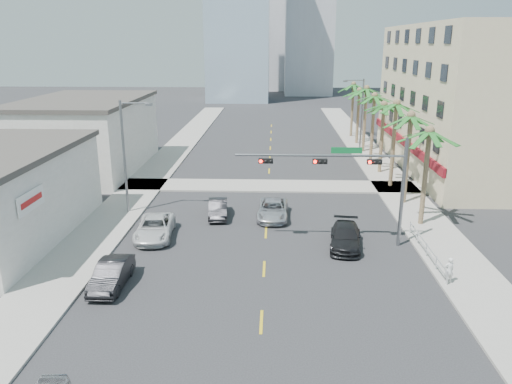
{
  "coord_description": "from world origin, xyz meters",
  "views": [
    {
      "loc": [
        0.56,
        -23.68,
        13.25
      ],
      "look_at": [
        -0.67,
        8.6,
        3.5
      ],
      "focal_mm": 35.0,
      "sensor_mm": 36.0,
      "label": 1
    }
  ],
  "objects_px": {
    "car_lane_left": "(218,209)",
    "car_parked_far": "(155,228)",
    "traffic_signal_mast": "(355,173)",
    "car_parked_mid": "(111,274)",
    "car_lane_right": "(345,237)",
    "pedestrian": "(449,270)",
    "car_lane_center": "(273,210)"
  },
  "relations": [
    {
      "from": "car_lane_left",
      "to": "car_lane_right",
      "type": "distance_m",
      "value": 10.84
    },
    {
      "from": "car_parked_far",
      "to": "car_lane_left",
      "type": "relative_size",
      "value": 1.28
    },
    {
      "from": "car_lane_right",
      "to": "pedestrian",
      "type": "distance_m",
      "value": 7.39
    },
    {
      "from": "car_parked_mid",
      "to": "car_lane_left",
      "type": "height_order",
      "value": "car_parked_mid"
    },
    {
      "from": "car_parked_far",
      "to": "car_lane_right",
      "type": "xyz_separation_m",
      "value": [
        13.18,
        -1.15,
        -0.02
      ]
    },
    {
      "from": "traffic_signal_mast",
      "to": "car_parked_far",
      "type": "relative_size",
      "value": 2.12
    },
    {
      "from": "car_lane_left",
      "to": "pedestrian",
      "type": "distance_m",
      "value": 18.08
    },
    {
      "from": "car_parked_mid",
      "to": "car_lane_center",
      "type": "relative_size",
      "value": 0.88
    },
    {
      "from": "car_lane_right",
      "to": "pedestrian",
      "type": "xyz_separation_m",
      "value": [
        5.08,
        -5.37,
        0.21
      ]
    },
    {
      "from": "car_parked_far",
      "to": "pedestrian",
      "type": "height_order",
      "value": "pedestrian"
    },
    {
      "from": "car_lane_left",
      "to": "car_lane_right",
      "type": "height_order",
      "value": "car_lane_right"
    },
    {
      "from": "car_parked_mid",
      "to": "traffic_signal_mast",
      "type": "bearing_deg",
      "value": 24.57
    },
    {
      "from": "car_parked_far",
      "to": "car_lane_left",
      "type": "bearing_deg",
      "value": 44.12
    },
    {
      "from": "car_lane_right",
      "to": "pedestrian",
      "type": "bearing_deg",
      "value": -38.93
    },
    {
      "from": "car_parked_far",
      "to": "car_lane_center",
      "type": "bearing_deg",
      "value": 23.21
    },
    {
      "from": "car_parked_mid",
      "to": "car_lane_right",
      "type": "bearing_deg",
      "value": 24.18
    },
    {
      "from": "car_lane_left",
      "to": "car_lane_right",
      "type": "bearing_deg",
      "value": -37.2
    },
    {
      "from": "car_lane_center",
      "to": "car_lane_right",
      "type": "xyz_separation_m",
      "value": [
        4.91,
        -5.54,
        0.02
      ]
    },
    {
      "from": "car_parked_far",
      "to": "traffic_signal_mast",
      "type": "bearing_deg",
      "value": -8.36
    },
    {
      "from": "car_lane_left",
      "to": "car_parked_far",
      "type": "bearing_deg",
      "value": -136.72
    },
    {
      "from": "traffic_signal_mast",
      "to": "car_lane_center",
      "type": "height_order",
      "value": "traffic_signal_mast"
    },
    {
      "from": "traffic_signal_mast",
      "to": "car_parked_mid",
      "type": "distance_m",
      "value": 16.31
    },
    {
      "from": "car_lane_center",
      "to": "car_lane_right",
      "type": "distance_m",
      "value": 7.41
    },
    {
      "from": "traffic_signal_mast",
      "to": "car_parked_far",
      "type": "height_order",
      "value": "traffic_signal_mast"
    },
    {
      "from": "car_lane_right",
      "to": "car_parked_far",
      "type": "bearing_deg",
      "value": -177.32
    },
    {
      "from": "car_lane_left",
      "to": "car_parked_mid",
      "type": "bearing_deg",
      "value": -117.05
    },
    {
      "from": "car_parked_mid",
      "to": "car_lane_center",
      "type": "bearing_deg",
      "value": 52.69
    },
    {
      "from": "pedestrian",
      "to": "car_parked_far",
      "type": "bearing_deg",
      "value": -30.18
    },
    {
      "from": "car_lane_left",
      "to": "car_lane_center",
      "type": "distance_m",
      "value": 4.32
    },
    {
      "from": "car_lane_center",
      "to": "pedestrian",
      "type": "height_order",
      "value": "pedestrian"
    },
    {
      "from": "traffic_signal_mast",
      "to": "car_lane_center",
      "type": "relative_size",
      "value": 2.23
    },
    {
      "from": "traffic_signal_mast",
      "to": "car_parked_mid",
      "type": "height_order",
      "value": "traffic_signal_mast"
    }
  ]
}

